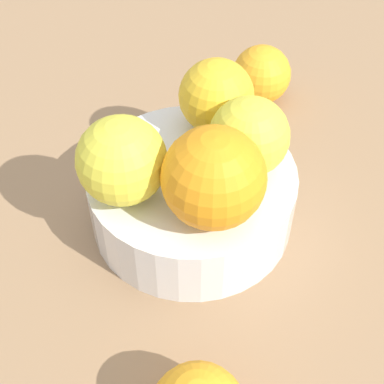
# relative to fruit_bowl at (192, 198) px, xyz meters

# --- Properties ---
(ground_plane) EXTENTS (1.10, 1.10, 0.02)m
(ground_plane) POSITION_rel_fruit_bowl_xyz_m (0.00, 0.00, -0.04)
(ground_plane) COLOR #997551
(fruit_bowl) EXTENTS (0.17, 0.17, 0.06)m
(fruit_bowl) POSITION_rel_fruit_bowl_xyz_m (0.00, 0.00, 0.00)
(fruit_bowl) COLOR white
(fruit_bowl) RESTS_ON ground_plane
(orange_in_bowl_0) EXTENTS (0.06, 0.06, 0.06)m
(orange_in_bowl_0) POSITION_rel_fruit_bowl_xyz_m (0.01, 0.04, 0.06)
(orange_in_bowl_0) COLOR yellow
(orange_in_bowl_0) RESTS_ON fruit_bowl
(orange_in_bowl_1) EXTENTS (0.07, 0.07, 0.07)m
(orange_in_bowl_1) POSITION_rel_fruit_bowl_xyz_m (-0.01, -0.06, 0.06)
(orange_in_bowl_1) COLOR yellow
(orange_in_bowl_1) RESTS_ON fruit_bowl
(orange_in_bowl_2) EXTENTS (0.08, 0.08, 0.08)m
(orange_in_bowl_2) POSITION_rel_fruit_bowl_xyz_m (0.04, -0.01, 0.07)
(orange_in_bowl_2) COLOR orange
(orange_in_bowl_2) RESTS_ON fruit_bowl
(orange_in_bowl_3) EXTENTS (0.06, 0.06, 0.06)m
(orange_in_bowl_3) POSITION_rel_fruit_bowl_xyz_m (-0.04, 0.04, 0.06)
(orange_in_bowl_3) COLOR yellow
(orange_in_bowl_3) RESTS_ON fruit_bowl
(orange_loose_1) EXTENTS (0.06, 0.06, 0.06)m
(orange_loose_1) POSITION_rel_fruit_bowl_xyz_m (-0.12, 0.14, 0.00)
(orange_loose_1) COLOR #F9A823
(orange_loose_1) RESTS_ON ground_plane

